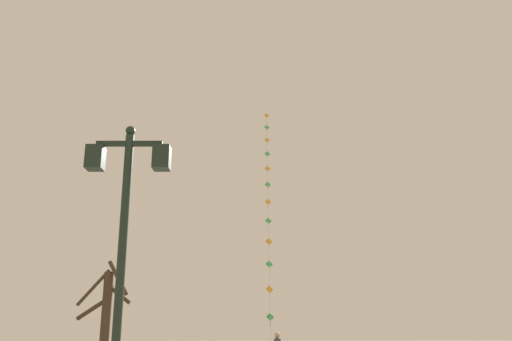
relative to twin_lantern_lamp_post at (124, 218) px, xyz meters
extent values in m
cylinder|color=#1E2D23|center=(0.00, 0.00, -1.05)|extent=(0.14, 0.14, 4.93)
sphere|color=#1E2D23|center=(0.00, 0.00, 1.50)|extent=(0.16, 0.16, 0.16)
cube|color=#1E2D23|center=(0.00, 0.00, 1.27)|extent=(1.10, 0.08, 0.08)
cube|color=#1E2D23|center=(-0.55, 0.00, 1.02)|extent=(0.28, 0.28, 0.40)
cube|color=beige|center=(-0.55, 0.00, 1.02)|extent=(0.19, 0.19, 0.30)
cube|color=#1E2D23|center=(0.55, 0.00, 1.02)|extent=(0.28, 0.28, 0.40)
cube|color=beige|center=(0.55, 0.00, 1.02)|extent=(0.19, 0.19, 0.30)
cylinder|color=silver|center=(2.75, 16.96, -0.52)|extent=(0.03, 1.01, 1.29)
cylinder|color=silver|center=(2.76, 17.95, 0.76)|extent=(0.03, 1.01, 1.29)
cylinder|color=silver|center=(2.77, 18.95, 2.03)|extent=(0.03, 1.01, 1.29)
cylinder|color=silver|center=(2.78, 19.94, 3.31)|extent=(0.03, 1.01, 1.29)
cylinder|color=silver|center=(2.79, 20.93, 4.59)|extent=(0.03, 1.01, 1.29)
cylinder|color=silver|center=(2.80, 21.93, 5.86)|extent=(0.03, 1.01, 1.29)
cylinder|color=silver|center=(2.81, 22.92, 7.14)|extent=(0.03, 1.01, 1.29)
cylinder|color=silver|center=(2.83, 23.91, 8.42)|extent=(0.03, 1.01, 1.29)
cylinder|color=silver|center=(2.84, 24.91, 9.69)|extent=(0.03, 1.01, 1.29)
cylinder|color=silver|center=(2.85, 25.90, 10.97)|extent=(0.03, 1.01, 1.29)
cylinder|color=silver|center=(2.86, 26.90, 12.25)|extent=(0.03, 1.01, 1.29)
cube|color=green|center=(2.74, 16.46, -1.16)|extent=(0.36, 0.07, 0.36)
cylinder|color=green|center=(2.74, 16.46, -1.43)|extent=(0.02, 0.06, 0.27)
cube|color=orange|center=(2.75, 17.45, 0.12)|extent=(0.36, 0.06, 0.36)
cylinder|color=orange|center=(2.75, 17.45, -0.15)|extent=(0.02, 0.06, 0.26)
cube|color=green|center=(2.76, 18.45, 1.39)|extent=(0.36, 0.03, 0.36)
cylinder|color=green|center=(2.76, 18.45, 1.14)|extent=(0.02, 0.03, 0.23)
cube|color=orange|center=(2.78, 19.44, 2.67)|extent=(0.36, 0.03, 0.36)
cylinder|color=orange|center=(2.78, 19.44, 2.41)|extent=(0.02, 0.04, 0.26)
cube|color=green|center=(2.79, 20.44, 3.95)|extent=(0.36, 0.02, 0.36)
cylinder|color=green|center=(2.79, 20.44, 3.71)|extent=(0.02, 0.02, 0.19)
cube|color=orange|center=(2.80, 21.43, 5.22)|extent=(0.36, 0.07, 0.36)
cylinder|color=orange|center=(2.80, 21.43, 4.98)|extent=(0.02, 0.05, 0.21)
cube|color=green|center=(2.81, 22.42, 6.50)|extent=(0.36, 0.08, 0.36)
cylinder|color=green|center=(2.81, 22.42, 6.26)|extent=(0.02, 0.02, 0.21)
cube|color=orange|center=(2.82, 23.42, 7.78)|extent=(0.36, 0.05, 0.36)
cylinder|color=orange|center=(2.82, 23.42, 7.52)|extent=(0.02, 0.03, 0.23)
cube|color=green|center=(2.83, 24.41, 9.05)|extent=(0.36, 0.04, 0.36)
cylinder|color=green|center=(2.83, 24.41, 8.82)|extent=(0.02, 0.04, 0.19)
cube|color=orange|center=(2.84, 25.41, 10.33)|extent=(0.36, 0.07, 0.36)
cylinder|color=orange|center=(2.84, 25.41, 10.11)|extent=(0.02, 0.04, 0.18)
cube|color=green|center=(2.85, 26.40, 11.61)|extent=(0.36, 0.02, 0.36)
cylinder|color=green|center=(2.85, 26.40, 11.37)|extent=(0.02, 0.02, 0.21)
cube|color=orange|center=(2.87, 27.39, 12.88)|extent=(0.36, 0.02, 0.36)
cylinder|color=orange|center=(2.87, 27.39, 12.62)|extent=(0.02, 0.04, 0.25)
sphere|color=tan|center=(2.94, 13.43, -1.91)|extent=(0.22, 0.22, 0.22)
cylinder|color=#423323|center=(-2.91, 10.28, -1.66)|extent=(0.32, 0.32, 3.70)
cylinder|color=#423323|center=(-3.41, 10.34, -1.04)|extent=(1.09, 0.27, 0.75)
cylinder|color=#423323|center=(-3.38, 10.18, -0.34)|extent=(1.05, 0.32, 1.25)
cylinder|color=#423323|center=(-2.94, 10.72, -0.12)|extent=(0.18, 0.93, 0.50)
cylinder|color=#423323|center=(-2.54, 10.03, -0.03)|extent=(0.91, 0.67, 1.21)
cylinder|color=#423323|center=(-2.55, 10.39, -0.56)|extent=(0.83, 0.39, 0.67)
camera|label=1|loc=(2.12, -8.64, -1.73)|focal=38.37mm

